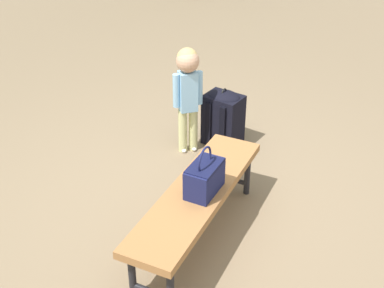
{
  "coord_description": "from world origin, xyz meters",
  "views": [
    {
      "loc": [
        -3.27,
        -1.09,
        2.63
      ],
      "look_at": [
        0.16,
        0.04,
        0.45
      ],
      "focal_mm": 47.84,
      "sensor_mm": 36.0,
      "label": 1
    }
  ],
  "objects_px": {
    "park_bench": "(197,196)",
    "child_standing": "(188,84)",
    "backpack_large": "(223,116)",
    "handbag": "(205,177)"
  },
  "relations": [
    {
      "from": "park_bench",
      "to": "backpack_large",
      "type": "bearing_deg",
      "value": 7.61
    },
    {
      "from": "backpack_large",
      "to": "handbag",
      "type": "bearing_deg",
      "value": -170.34
    },
    {
      "from": "park_bench",
      "to": "child_standing",
      "type": "relative_size",
      "value": 1.57
    },
    {
      "from": "park_bench",
      "to": "handbag",
      "type": "distance_m",
      "value": 0.19
    },
    {
      "from": "park_bench",
      "to": "handbag",
      "type": "relative_size",
      "value": 4.45
    },
    {
      "from": "park_bench",
      "to": "handbag",
      "type": "height_order",
      "value": "handbag"
    },
    {
      "from": "park_bench",
      "to": "child_standing",
      "type": "distance_m",
      "value": 1.32
    },
    {
      "from": "child_standing",
      "to": "backpack_large",
      "type": "relative_size",
      "value": 1.75
    },
    {
      "from": "handbag",
      "to": "backpack_large",
      "type": "xyz_separation_m",
      "value": [
        1.43,
        0.24,
        -0.28
      ]
    },
    {
      "from": "park_bench",
      "to": "backpack_large",
      "type": "xyz_separation_m",
      "value": [
        1.43,
        0.19,
        -0.1
      ]
    }
  ]
}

